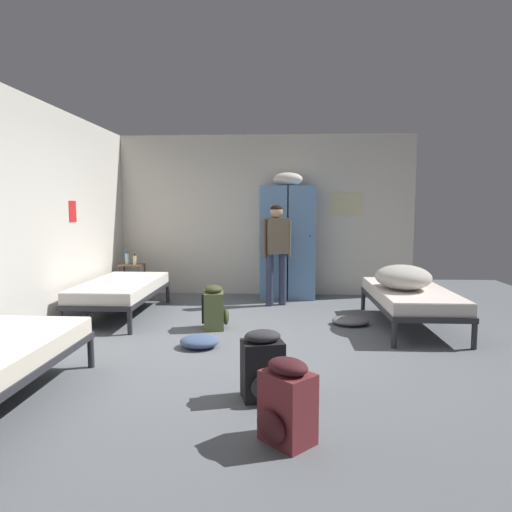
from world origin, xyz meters
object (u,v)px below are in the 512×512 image
(bed_right, at_px, (410,297))
(clothes_pile_grey, at_px, (350,321))
(backpack_olive, at_px, (215,308))
(locker_bank, at_px, (287,240))
(backpack_maroon, at_px, (286,403))
(bed_left_rear, at_px, (121,289))
(bedding_heap, at_px, (403,277))
(clothes_pile_denim, at_px, (200,341))
(lotion_bottle, at_px, (135,260))
(water_bottle, at_px, (127,258))
(shelf_unit, at_px, (132,278))
(backpack_black, at_px, (263,366))
(person_traveler, at_px, (276,245))

(bed_right, bearing_deg, clothes_pile_grey, 176.79)
(backpack_olive, bearing_deg, locker_bank, 65.44)
(backpack_olive, bearing_deg, backpack_maroon, -72.61)
(bed_left_rear, distance_m, clothes_pile_grey, 3.14)
(bed_left_rear, xyz_separation_m, bedding_heap, (3.73, -0.41, 0.26))
(bed_left_rear, distance_m, bed_right, 3.86)
(clothes_pile_denim, bearing_deg, locker_bank, 70.70)
(lotion_bottle, bearing_deg, locker_bank, 5.72)
(clothes_pile_grey, bearing_deg, water_bottle, 155.47)
(bedding_heap, height_order, lotion_bottle, bedding_heap)
(shelf_unit, xyz_separation_m, clothes_pile_denim, (1.58, -2.60, -0.28))
(bedding_heap, distance_m, clothes_pile_denim, 2.64)
(water_bottle, relative_size, clothes_pile_grey, 0.45)
(lotion_bottle, distance_m, clothes_pile_grey, 3.66)
(shelf_unit, distance_m, backpack_black, 4.52)
(water_bottle, bearing_deg, shelf_unit, -14.04)
(bed_right, relative_size, lotion_bottle, 10.85)
(shelf_unit, distance_m, lotion_bottle, 0.31)
(shelf_unit, bearing_deg, bedding_heap, -22.35)
(bedding_heap, bearing_deg, person_traveler, 142.42)
(shelf_unit, bearing_deg, lotion_bottle, -29.74)
(bed_right, bearing_deg, locker_bank, 130.33)
(bedding_heap, distance_m, lotion_bottle, 4.22)
(bed_right, bearing_deg, backpack_black, -127.75)
(person_traveler, height_order, clothes_pile_denim, person_traveler)
(person_traveler, distance_m, backpack_black, 3.54)
(shelf_unit, relative_size, clothes_pile_grey, 1.21)
(bedding_heap, bearing_deg, water_bottle, 157.80)
(clothes_pile_grey, distance_m, clothes_pile_denim, 2.06)
(person_traveler, relative_size, clothes_pile_grey, 3.27)
(locker_bank, relative_size, water_bottle, 9.85)
(locker_bank, relative_size, backpack_olive, 3.76)
(locker_bank, height_order, person_traveler, locker_bank)
(bed_right, height_order, clothes_pile_grey, bed_right)
(bed_left_rear, xyz_separation_m, backpack_maroon, (2.24, -3.33, -0.12))
(person_traveler, bearing_deg, backpack_black, -91.20)
(bed_left_rear, height_order, clothes_pile_grey, bed_left_rear)
(shelf_unit, relative_size, bed_right, 0.30)
(bedding_heap, relative_size, backpack_olive, 1.44)
(backpack_maroon, relative_size, clothes_pile_denim, 1.31)
(bed_left_rear, relative_size, backpack_olive, 3.45)
(backpack_olive, bearing_deg, bed_left_rear, 156.77)
(backpack_black, bearing_deg, person_traveler, 88.80)
(bed_left_rear, relative_size, backpack_black, 3.45)
(locker_bank, bearing_deg, bed_left_rear, -148.19)
(bed_right, relative_size, water_bottle, 9.04)
(bed_left_rear, height_order, bed_right, same)
(backpack_olive, xyz_separation_m, clothes_pile_grey, (1.72, 0.27, -0.21))
(bed_right, distance_m, backpack_black, 2.90)
(lotion_bottle, bearing_deg, bed_right, -21.05)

